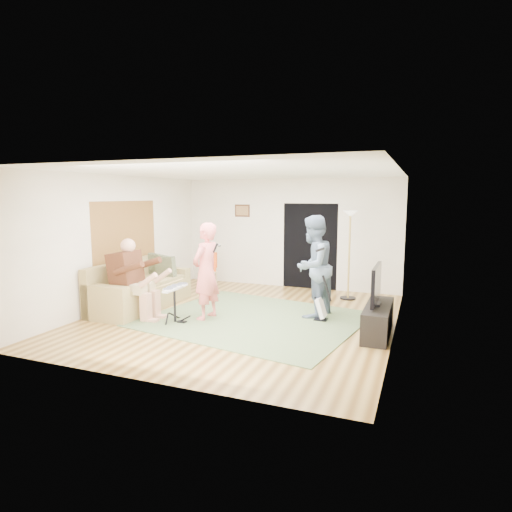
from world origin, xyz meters
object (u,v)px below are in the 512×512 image
Objects in this scene: tv_cabinet at (378,320)px; sofa at (137,292)px; drum_kit at (175,306)px; dining_chair at (208,276)px; singer at (206,271)px; guitarist at (313,266)px; torchiere_lamp at (350,239)px; television at (376,284)px; guitar_spare at (322,308)px.

sofa is at bearing 179.77° from tv_cabinet.
drum_kit is 0.50× the size of tv_cabinet.
singer is at bearing -69.04° from dining_chair.
guitarist reaches higher than sofa.
torchiere_lamp is 1.95× the size of television.
torchiere_lamp is at bearing -2.90° from dining_chair.
television reaches higher than sofa.
torchiere_lamp is at bearing 146.51° from singer.
dining_chair is (-3.23, 1.70, 0.07)m from guitar_spare.
sofa is at bearing -90.27° from singer.
guitar_spare is 2.19m from torchiere_lamp.
sofa is at bearing -64.49° from guitarist.
sofa is 1.46m from drum_kit.
dining_chair is at bearing -145.54° from singer.
torchiere_lamp is at bearing 48.33° from drum_kit.
guitarist is 3.39m from dining_chair.
guitarist is 1.38× the size of tv_cabinet.
guitar_spare is at bearing -33.79° from dining_chair.
singer is 2.10× the size of guitar_spare.
drum_kit is 2.66m from guitarist.
singer is 3.39m from torchiere_lamp.
television is at bearing -32.89° from dining_chair.
guitar_spare is (0.24, -0.24, -0.72)m from guitarist.
guitar_spare is 1.24m from television.
torchiere_lamp reaches higher than tv_cabinet.
dining_chair is at bearing 153.42° from tv_cabinet.
singer is 1.29× the size of tv_cabinet.
drum_kit is 0.78× the size of dining_chair.
torchiere_lamp reaches higher than guitarist.
guitarist is 1.74m from torchiere_lamp.
dining_chair is at bearing -101.10° from guitarist.
torchiere_lamp is (0.41, 1.65, 0.38)m from guitarist.
guitar_spare is 0.85× the size of television.
singer is (0.43, 0.42, 0.60)m from drum_kit.
singer is 2.71m from dining_chair.
singer is at bearing -175.93° from television.
dining_chair is at bearing -176.86° from torchiere_lamp.
singer is 3.15m from tv_cabinet.
dining_chair is (-0.77, 2.77, 0.01)m from drum_kit.
sofa is 1.22× the size of guitarist.
television is at bearing 76.11° from guitarist.
guitarist is at bearing 152.14° from tv_cabinet.
guitarist is 2.25× the size of guitar_spare.
television is (0.82, -2.33, -0.49)m from torchiere_lamp.
drum_kit is at bearing -80.44° from dining_chair.
television reaches higher than dining_chair.
drum_kit reaches higher than tv_cabinet.
television is (1.23, -0.68, -0.11)m from guitarist.
torchiere_lamp is 2.71m from tv_cabinet.
tv_cabinet is at bearing -22.83° from guitar_spare.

